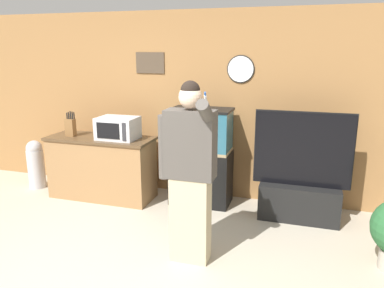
% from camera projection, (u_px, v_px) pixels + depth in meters
% --- Properties ---
extents(ground_plane, '(18.00, 18.00, 0.00)m').
position_uv_depth(ground_plane, '(98.00, 288.00, 3.36)').
color(ground_plane, '#B2A893').
extents(wall_back_paneled, '(10.00, 0.08, 2.60)m').
position_uv_depth(wall_back_paneled, '(185.00, 105.00, 5.35)').
color(wall_back_paneled, olive).
rests_on(wall_back_paneled, ground_plane).
extents(counter_island, '(1.51, 0.59, 0.88)m').
position_uv_depth(counter_island, '(102.00, 167.00, 5.33)').
color(counter_island, olive).
rests_on(counter_island, ground_plane).
extents(microwave, '(0.53, 0.39, 0.30)m').
position_uv_depth(microwave, '(118.00, 128.00, 5.10)').
color(microwave, silver).
rests_on(microwave, counter_island).
extents(knife_block, '(0.13, 0.09, 0.35)m').
position_uv_depth(knife_block, '(70.00, 127.00, 5.27)').
color(knife_block, brown).
rests_on(knife_block, counter_island).
extents(aquarium_on_stand, '(0.81, 0.46, 1.32)m').
position_uv_depth(aquarium_on_stand, '(201.00, 157.00, 5.08)').
color(aquarium_on_stand, black).
rests_on(aquarium_on_stand, ground_plane).
extents(tv_on_stand, '(1.17, 0.40, 1.36)m').
position_uv_depth(tv_on_stand, '(300.00, 189.00, 4.64)').
color(tv_on_stand, black).
rests_on(tv_on_stand, ground_plane).
extents(person_standing, '(0.57, 0.43, 1.81)m').
position_uv_depth(person_standing, '(189.00, 171.00, 3.60)').
color(person_standing, '#BCAD89').
rests_on(person_standing, ground_plane).
extents(trash_bin, '(0.25, 0.25, 0.74)m').
position_uv_depth(trash_bin, '(36.00, 163.00, 5.72)').
color(trash_bin, '#B7B7BC').
rests_on(trash_bin, ground_plane).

